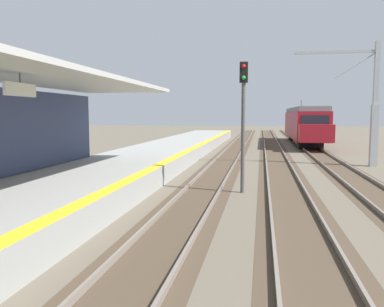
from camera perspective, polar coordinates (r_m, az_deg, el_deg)
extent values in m
cube|color=#999993|center=(17.57, -12.80, -3.36)|extent=(5.00, 80.00, 0.90)
cube|color=yellow|center=(16.77, -5.72, -2.11)|extent=(0.50, 80.00, 0.01)
cube|color=white|center=(11.82, -23.41, 8.41)|extent=(0.08, 1.40, 0.36)
cylinder|color=#333333|center=(11.84, -23.47, 9.93)|extent=(0.03, 0.03, 0.27)
cube|color=#4C3D2D|center=(20.38, 3.20, -3.27)|extent=(2.34, 120.00, 0.01)
cube|color=slate|center=(20.46, 1.20, -3.00)|extent=(0.08, 120.00, 0.15)
cube|color=slate|center=(20.30, 5.23, -3.09)|extent=(0.08, 120.00, 0.15)
cube|color=#4C3D2D|center=(20.27, 12.81, -3.45)|extent=(2.34, 120.00, 0.01)
cube|color=slate|center=(20.23, 10.77, -3.19)|extent=(0.08, 120.00, 0.15)
cube|color=slate|center=(20.31, 14.85, -3.25)|extent=(0.08, 120.00, 0.15)
cube|color=#4C3D2D|center=(20.73, 22.25, -3.53)|extent=(2.34, 120.00, 0.01)
cube|color=slate|center=(20.57, 20.30, -3.30)|extent=(0.08, 120.00, 0.15)
cube|color=slate|center=(20.88, 24.20, -3.32)|extent=(0.08, 120.00, 0.15)
cube|color=maroon|center=(44.20, 15.75, 4.02)|extent=(2.90, 18.00, 2.70)
cube|color=slate|center=(44.19, 15.80, 6.05)|extent=(2.67, 18.00, 0.44)
cube|color=black|center=(35.23, 17.24, 4.28)|extent=(2.32, 0.06, 1.21)
cube|color=maroon|center=(34.49, 17.36, 2.79)|extent=(2.78, 1.60, 1.49)
cube|color=black|center=(44.36, 17.65, 4.49)|extent=(0.04, 15.84, 0.86)
cylinder|color=#333333|center=(47.78, 15.39, 6.82)|extent=(0.06, 0.06, 0.90)
cube|color=black|center=(38.47, 16.55, 1.24)|extent=(2.18, 2.20, 0.72)
cube|color=black|center=(50.09, 15.03, 2.24)|extent=(2.18, 2.20, 0.72)
cylinder|color=#4C4C4C|center=(16.00, 7.32, 2.17)|extent=(0.16, 0.16, 4.40)
cube|color=black|center=(16.06, 7.44, 11.47)|extent=(0.32, 0.24, 0.80)
sphere|color=red|center=(15.94, 7.43, 12.31)|extent=(0.16, 0.16, 0.16)
sphere|color=green|center=(15.90, 7.41, 10.74)|extent=(0.16, 0.16, 0.16)
cube|color=#9EA3A8|center=(26.45, 24.64, 2.35)|extent=(0.40, 0.40, 3.75)
cube|color=#9EA3A8|center=(26.54, 24.97, 10.46)|extent=(0.28, 0.28, 3.75)
cube|color=#9EA3A8|center=(26.18, 19.87, 13.53)|extent=(4.80, 0.16, 0.16)
cylinder|color=#9EA3A8|center=(26.31, 22.44, 11.64)|extent=(2.47, 0.07, 1.60)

